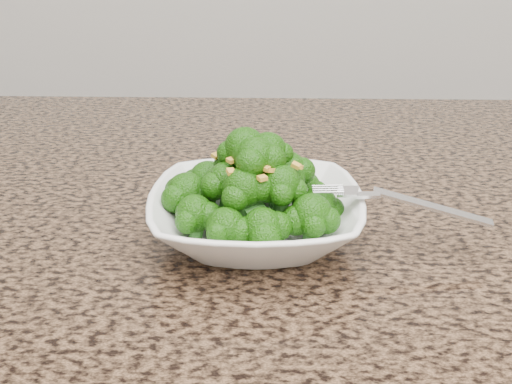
# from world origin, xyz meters

# --- Properties ---
(granite_counter) EXTENTS (1.64, 1.04, 0.03)m
(granite_counter) POSITION_xyz_m (0.00, 0.30, 0.89)
(granite_counter) COLOR brown
(granite_counter) RESTS_ON cabinet
(bowl) EXTENTS (0.21, 0.21, 0.05)m
(bowl) POSITION_xyz_m (-0.05, 0.30, 0.92)
(bowl) COLOR white
(bowl) RESTS_ON granite_counter
(broccoli_pile) EXTENTS (0.18, 0.18, 0.07)m
(broccoli_pile) POSITION_xyz_m (-0.05, 0.30, 0.99)
(broccoli_pile) COLOR #1C5A0A
(broccoli_pile) RESTS_ON bowl
(garlic_topping) EXTENTS (0.11, 0.11, 0.01)m
(garlic_topping) POSITION_xyz_m (-0.05, 0.30, 1.03)
(garlic_topping) COLOR gold
(garlic_topping) RESTS_ON broccoli_pile
(fork) EXTENTS (0.18, 0.06, 0.01)m
(fork) POSITION_xyz_m (0.05, 0.28, 0.95)
(fork) COLOR silver
(fork) RESTS_ON bowl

